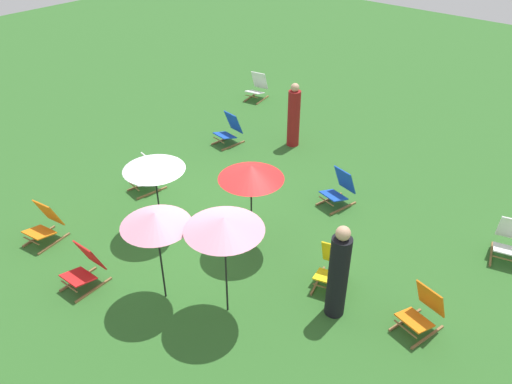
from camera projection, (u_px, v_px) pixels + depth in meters
ground_plane at (217, 239)px, 9.86m from camera, size 40.00×40.00×0.00m
deckchair_0 at (422, 311)px, 7.77m from camera, size 0.65×0.85×0.83m
deckchair_1 at (229, 130)px, 13.04m from camera, size 0.58×0.82×0.83m
deckchair_2 at (332, 267)px, 8.62m from camera, size 0.67×0.86×0.83m
deckchair_3 at (45, 224)px, 9.64m from camera, size 0.59×0.82×0.83m
deckchair_4 at (339, 189)px, 10.68m from camera, size 0.64×0.85×0.83m
deckchair_5 at (257, 87)px, 15.53m from camera, size 0.60×0.83×0.83m
deckchair_6 at (509, 241)px, 9.22m from camera, size 0.66×0.86×0.83m
deckchair_7 at (85, 268)px, 8.60m from camera, size 0.51×0.78×0.83m
deckchair_8 at (148, 175)px, 11.17m from camera, size 0.60×0.83×0.83m
umbrella_0 at (224, 224)px, 7.32m from camera, size 1.21×1.21×1.88m
umbrella_1 at (251, 172)px, 8.82m from camera, size 1.19×1.19×1.77m
umbrella_2 at (155, 219)px, 7.66m from camera, size 1.11×1.11×1.75m
umbrella_3 at (153, 163)px, 9.26m from camera, size 1.17×1.17×1.70m
person_0 at (338, 274)px, 7.80m from camera, size 0.44×0.44×1.75m
person_1 at (294, 117)px, 12.73m from camera, size 0.43×0.43×1.68m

